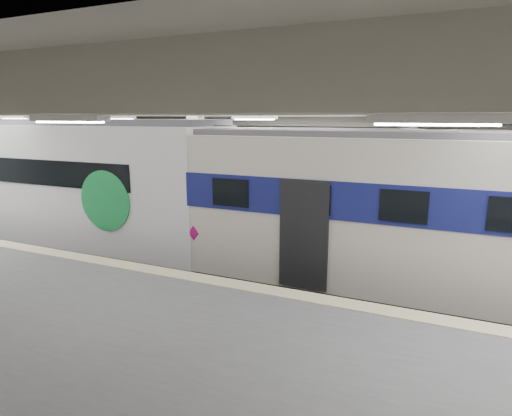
% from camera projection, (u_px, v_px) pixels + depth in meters
% --- Properties ---
extents(station_hall, '(36.00, 24.00, 5.75)m').
position_uv_depth(station_hall, '(199.00, 181.00, 11.72)').
color(station_hall, black).
rests_on(station_hall, ground).
extents(modern_emu, '(15.40, 3.18, 4.89)m').
position_uv_depth(modern_emu, '(83.00, 188.00, 15.86)').
color(modern_emu, silver).
rests_on(modern_emu, ground).
extents(older_rer, '(14.14, 3.12, 4.63)m').
position_uv_depth(older_rer, '(453.00, 219.00, 10.88)').
color(older_rer, beige).
rests_on(older_rer, ground).
extents(far_train, '(13.49, 3.05, 4.31)m').
position_uv_depth(far_train, '(186.00, 175.00, 20.45)').
color(far_train, silver).
rests_on(far_train, ground).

